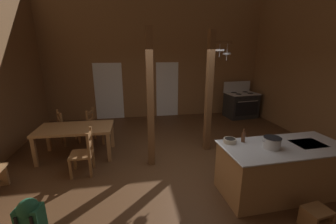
% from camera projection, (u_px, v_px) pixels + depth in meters
% --- Properties ---
extents(ground_plane, '(8.66, 8.98, 0.10)m').
position_uv_depth(ground_plane, '(181.00, 174.00, 4.55)').
color(ground_plane, '#4C301C').
extents(wall_back, '(8.66, 0.14, 4.58)m').
position_uv_depth(wall_back, '(156.00, 55.00, 7.83)').
color(wall_back, brown).
rests_on(wall_back, ground_plane).
extents(glazed_door_back_left, '(1.00, 0.01, 2.05)m').
position_uv_depth(glazed_door_back_left, '(109.00, 92.00, 7.82)').
color(glazed_door_back_left, white).
rests_on(glazed_door_back_left, ground_plane).
extents(glazed_panel_back_right, '(0.84, 0.01, 2.05)m').
position_uv_depth(glazed_panel_back_right, '(167.00, 90.00, 8.18)').
color(glazed_panel_back_right, white).
rests_on(glazed_panel_back_right, ground_plane).
extents(kitchen_island, '(2.19, 1.04, 0.91)m').
position_uv_depth(kitchen_island, '(281.00, 169.00, 3.80)').
color(kitchen_island, '#9E7044').
rests_on(kitchen_island, ground_plane).
extents(stove_range, '(1.22, 0.92, 1.32)m').
position_uv_depth(stove_range, '(241.00, 105.00, 8.18)').
color(stove_range, black).
rests_on(stove_range, ground_plane).
extents(support_post_with_pot_rack, '(0.59, 0.25, 2.93)m').
position_uv_depth(support_post_with_pot_rack, '(210.00, 89.00, 5.19)').
color(support_post_with_pot_rack, brown).
rests_on(support_post_with_pot_rack, ground_plane).
extents(support_post_center, '(0.14, 0.14, 2.93)m').
position_uv_depth(support_post_center, '(150.00, 101.00, 4.47)').
color(support_post_center, brown).
rests_on(support_post_center, ground_plane).
extents(step_stool, '(0.40, 0.33, 0.30)m').
position_uv_depth(step_stool, '(316.00, 216.00, 3.09)').
color(step_stool, brown).
rests_on(step_stool, ground_plane).
extents(dining_table, '(1.72, 0.94, 0.74)m').
position_uv_depth(dining_table, '(75.00, 131.00, 5.07)').
color(dining_table, '#9E7044').
rests_on(dining_table, ground_plane).
extents(ladderback_chair_near_window, '(0.53, 0.53, 0.95)m').
position_uv_depth(ladderback_chair_near_window, '(96.00, 126.00, 5.93)').
color(ladderback_chair_near_window, brown).
rests_on(ladderback_chair_near_window, ground_plane).
extents(ladderback_chair_by_post, '(0.45, 0.45, 0.95)m').
position_uv_depth(ladderback_chair_by_post, '(84.00, 153.00, 4.39)').
color(ladderback_chair_by_post, brown).
rests_on(ladderback_chair_by_post, ground_plane).
extents(ladderback_chair_at_table_end, '(0.60, 0.60, 0.95)m').
position_uv_depth(ladderback_chair_at_table_end, '(67.00, 128.00, 5.82)').
color(ladderback_chair_at_table_end, brown).
rests_on(ladderback_chair_at_table_end, ground_plane).
extents(backpack, '(0.35, 0.33, 0.60)m').
position_uv_depth(backpack, '(30.00, 218.00, 2.89)').
color(backpack, '#1E5138').
rests_on(backpack, ground_plane).
extents(stockpot_on_counter, '(0.35, 0.28, 0.19)m').
position_uv_depth(stockpot_on_counter, '(272.00, 143.00, 3.57)').
color(stockpot_on_counter, '#B7BABF').
rests_on(stockpot_on_counter, kitchen_island).
extents(mixing_bowl_on_counter, '(0.22, 0.22, 0.08)m').
position_uv_depth(mixing_bowl_on_counter, '(230.00, 141.00, 3.79)').
color(mixing_bowl_on_counter, '#B2A893').
rests_on(mixing_bowl_on_counter, kitchen_island).
extents(bottle_tall_on_counter, '(0.07, 0.07, 0.25)m').
position_uv_depth(bottle_tall_on_counter, '(243.00, 137.00, 3.81)').
color(bottle_tall_on_counter, '#56331E').
rests_on(bottle_tall_on_counter, kitchen_island).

